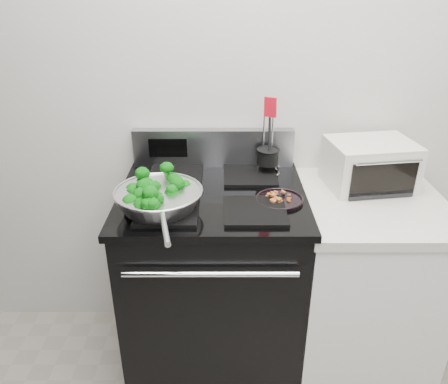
{
  "coord_description": "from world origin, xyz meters",
  "views": [
    {
      "loc": [
        -0.25,
        -0.24,
        1.77
      ],
      "look_at": [
        -0.25,
        1.36,
        0.98
      ],
      "focal_mm": 35.0,
      "sensor_mm": 36.0,
      "label": 1
    }
  ],
  "objects_px": {
    "gas_range": "(213,281)",
    "skillet": "(159,198)",
    "toaster_oven": "(370,164)",
    "bacon_plate": "(280,197)",
    "utensil_holder": "(268,160)"
  },
  "relations": [
    {
      "from": "gas_range",
      "to": "skillet",
      "type": "xyz_separation_m",
      "value": [
        -0.2,
        -0.15,
        0.52
      ]
    },
    {
      "from": "toaster_oven",
      "to": "bacon_plate",
      "type": "bearing_deg",
      "value": -161.97
    },
    {
      "from": "gas_range",
      "to": "skillet",
      "type": "distance_m",
      "value": 0.58
    },
    {
      "from": "skillet",
      "to": "utensil_holder",
      "type": "xyz_separation_m",
      "value": [
        0.45,
        0.36,
        0.01
      ]
    },
    {
      "from": "gas_range",
      "to": "bacon_plate",
      "type": "height_order",
      "value": "gas_range"
    },
    {
      "from": "skillet",
      "to": "toaster_oven",
      "type": "relative_size",
      "value": 1.37
    },
    {
      "from": "gas_range",
      "to": "bacon_plate",
      "type": "relative_size",
      "value": 5.83
    },
    {
      "from": "utensil_holder",
      "to": "toaster_oven",
      "type": "xyz_separation_m",
      "value": [
        0.45,
        -0.07,
        0.01
      ]
    },
    {
      "from": "toaster_oven",
      "to": "skillet",
      "type": "bearing_deg",
      "value": -170.82
    },
    {
      "from": "skillet",
      "to": "utensil_holder",
      "type": "relative_size",
      "value": 1.51
    },
    {
      "from": "gas_range",
      "to": "utensil_holder",
      "type": "distance_m",
      "value": 0.62
    },
    {
      "from": "bacon_plate",
      "to": "toaster_oven",
      "type": "relative_size",
      "value": 0.49
    },
    {
      "from": "utensil_holder",
      "to": "toaster_oven",
      "type": "bearing_deg",
      "value": 14.96
    },
    {
      "from": "skillet",
      "to": "bacon_plate",
      "type": "relative_size",
      "value": 2.81
    },
    {
      "from": "gas_range",
      "to": "toaster_oven",
      "type": "xyz_separation_m",
      "value": [
        0.7,
        0.13,
        0.54
      ]
    }
  ]
}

